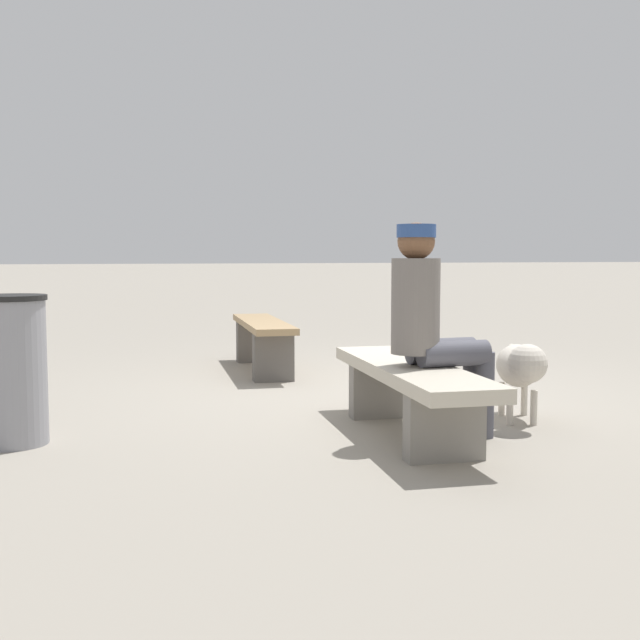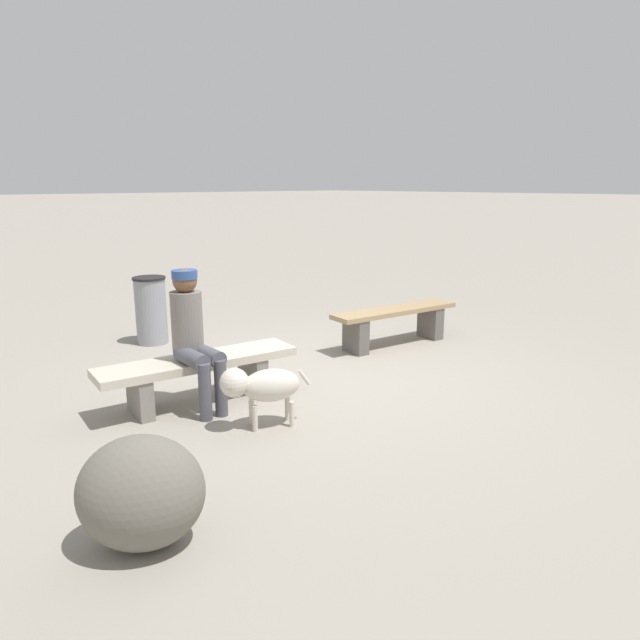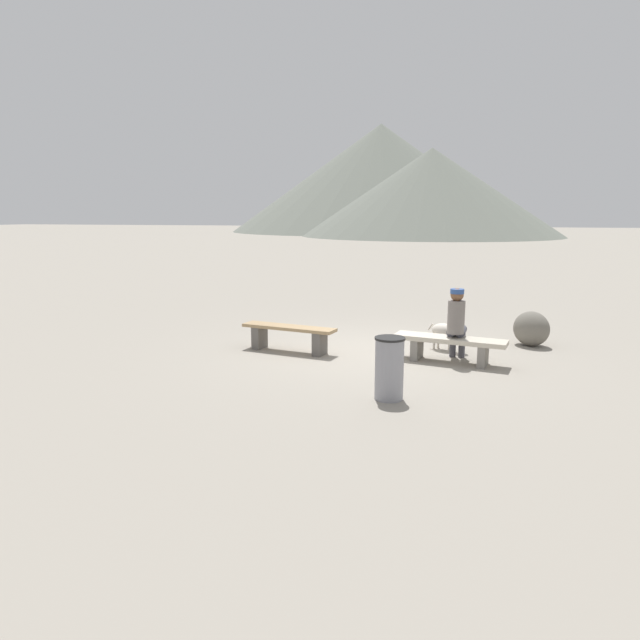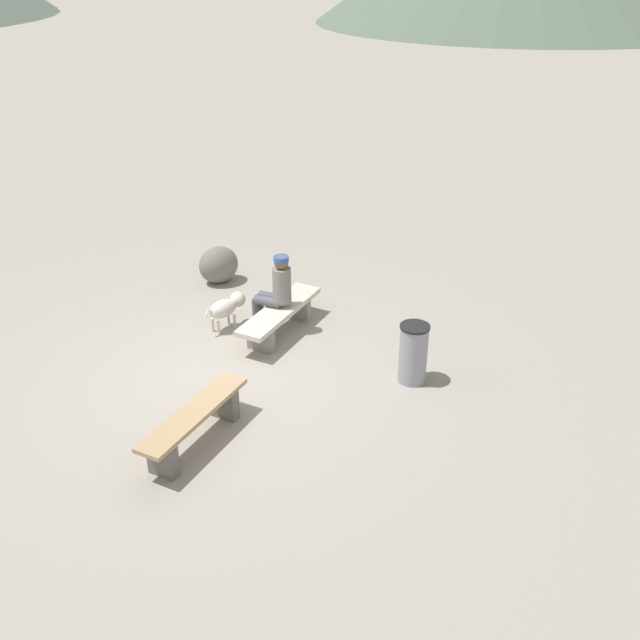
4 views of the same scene
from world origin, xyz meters
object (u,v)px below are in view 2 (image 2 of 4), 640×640
(seated_person, at_px, (193,332))
(boulder, at_px, (141,493))
(bench_right, at_px, (199,370))
(bench_left, at_px, (395,320))
(dog, at_px, (261,385))
(trash_bin, at_px, (151,310))

(seated_person, height_order, boulder, seated_person)
(bench_right, relative_size, boulder, 2.70)
(bench_left, xyz_separation_m, bench_right, (2.86, -0.01, 0.00))
(dog, xyz_separation_m, boulder, (1.50, 0.84, -0.04))
(bench_right, xyz_separation_m, boulder, (1.43, 1.68, 0.01))
(seated_person, xyz_separation_m, dog, (-0.17, 0.76, -0.35))
(bench_left, relative_size, dog, 2.54)
(seated_person, bearing_deg, trash_bin, -105.05)
(boulder, bearing_deg, trash_bin, -118.54)
(seated_person, xyz_separation_m, trash_bin, (-0.77, -2.28, -0.28))
(boulder, bearing_deg, seated_person, -129.87)
(bench_right, bearing_deg, trash_bin, -97.70)
(bench_left, bearing_deg, trash_bin, -35.73)
(seated_person, distance_m, trash_bin, 2.42)
(seated_person, distance_m, dog, 0.85)
(dog, relative_size, trash_bin, 0.83)
(bench_right, bearing_deg, dog, 104.32)
(bench_left, xyz_separation_m, boulder, (4.28, 1.68, 0.01))
(bench_left, height_order, dog, dog)
(seated_person, height_order, trash_bin, seated_person)
(dog, bearing_deg, boulder, 55.19)
(dog, xyz_separation_m, trash_bin, (-0.61, -3.04, 0.06))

